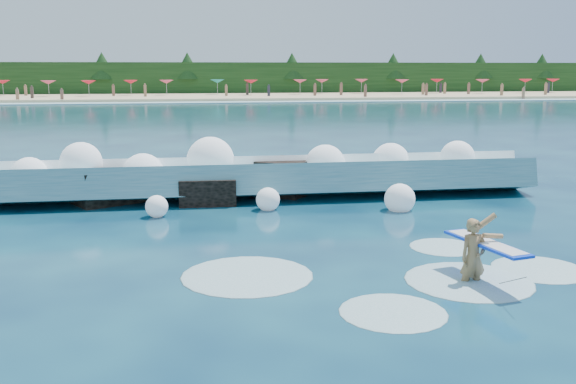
% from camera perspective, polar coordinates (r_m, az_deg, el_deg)
% --- Properties ---
extents(ground, '(200.00, 200.00, 0.00)m').
position_cam_1_polar(ground, '(13.53, -5.00, -6.78)').
color(ground, '#07213D').
rests_on(ground, ground).
extents(beach, '(140.00, 20.00, 0.40)m').
position_cam_1_polar(beach, '(90.95, -8.49, 8.36)').
color(beach, tan).
rests_on(beach, ground).
extents(wet_band, '(140.00, 5.00, 0.08)m').
position_cam_1_polar(wet_band, '(79.97, -8.40, 7.91)').
color(wet_band, silver).
rests_on(wet_band, ground).
extents(treeline, '(140.00, 4.00, 5.00)m').
position_cam_1_polar(treeline, '(100.88, -8.59, 9.91)').
color(treeline, black).
rests_on(treeline, ground).
extents(breaking_wave, '(18.78, 2.89, 1.62)m').
position_cam_1_polar(breaking_wave, '(20.92, -3.85, 1.17)').
color(breaking_wave, teal).
rests_on(breaking_wave, ground).
extents(rock_cluster, '(8.29, 3.11, 1.33)m').
position_cam_1_polar(rock_cluster, '(20.71, -8.27, 0.57)').
color(rock_cluster, black).
rests_on(rock_cluster, ground).
extents(surfer_with_board, '(1.05, 2.79, 1.54)m').
position_cam_1_polar(surfer_with_board, '(12.95, 16.38, -5.37)').
color(surfer_with_board, '#9B7448').
rests_on(surfer_with_board, ground).
extents(wave_spray, '(14.86, 4.32, 2.05)m').
position_cam_1_polar(wave_spray, '(20.66, -4.03, 2.16)').
color(wave_spray, white).
rests_on(wave_spray, ground).
extents(surf_foam, '(9.68, 5.48, 0.13)m').
position_cam_1_polar(surf_foam, '(13.05, 10.75, -7.61)').
color(surf_foam, silver).
rests_on(surf_foam, ground).
extents(beach_umbrellas, '(111.48, 6.24, 0.50)m').
position_cam_1_polar(beach_umbrellas, '(92.84, -8.48, 9.68)').
color(beach_umbrellas, red).
rests_on(beach_umbrellas, ground).
extents(beachgoers, '(101.91, 14.08, 1.87)m').
position_cam_1_polar(beachgoers, '(86.52, -9.44, 8.78)').
color(beachgoers, '#3F332D').
rests_on(beachgoers, ground).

